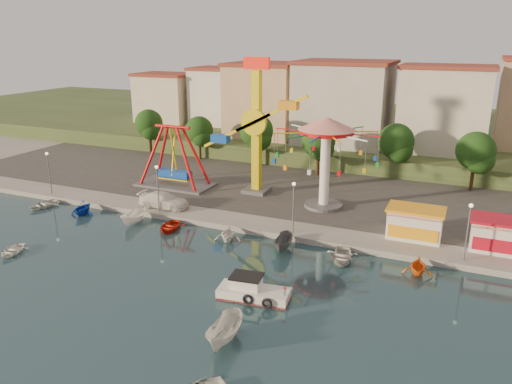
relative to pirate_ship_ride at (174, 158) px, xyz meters
The scene contains 36 objects.
ground 25.33m from the pirate_ship_ride, 62.20° to the right, with size 200.00×200.00×0.00m, color #132F35.
quay_deck 41.79m from the pirate_ship_ride, 73.75° to the left, with size 200.00×100.00×0.60m, color #9E998E.
asphalt_pad 14.58m from the pirate_ship_ride, 34.28° to the left, with size 90.00×28.00×0.01m, color #4C4944.
hill_terrace 46.50m from the pirate_ship_ride, 75.48° to the left, with size 200.00×60.00×3.00m, color #384C26.
pirate_ship_ride is the anchor object (origin of this frame).
kamikaze_tower 12.16m from the pirate_ship_ride, ahead, with size 9.05×3.10×16.50m.
wave_swinger 20.60m from the pirate_ship_ride, ahead, with size 11.60×11.60×10.40m.
booth_left 31.51m from the pirate_ship_ride, 10.23° to the right, with size 5.40×3.78×3.08m.
booth_mid 38.93m from the pirate_ship_ride, ahead, with size 5.40×3.78×3.08m.
lamp_post_0 15.39m from the pirate_ship_ride, 143.74° to the right, with size 0.14×0.14×5.00m, color #59595E.
lamp_post_1 9.86m from the pirate_ship_ride, 68.15° to the right, with size 0.14×0.14×5.00m, color #59595E.
lamp_post_2 21.67m from the pirate_ship_ride, 24.79° to the right, with size 0.14×0.14×5.00m, color #59595E.
lamp_post_3 36.80m from the pirate_ship_ride, 14.28° to the right, with size 0.14×0.14×5.00m, color #59595E.
tree_0 20.73m from the pirate_ship_ride, 133.93° to the left, with size 4.60×4.60×7.19m.
tree_1 14.85m from the pirate_ship_ride, 107.11° to the left, with size 4.35×4.35×6.80m.
tree_2 14.93m from the pirate_ship_ride, 67.69° to the left, with size 5.02×5.02×7.85m.
tree_3 19.93m from the pirate_ship_ride, 38.18° to the left, with size 4.68×4.68×7.32m.
tree_4 29.88m from the pirate_ship_ride, 30.80° to the left, with size 4.86×4.86×7.60m.
tree_5 38.12m from the pirate_ship_ride, 20.70° to the left, with size 4.83×4.83×7.54m.
building_0 32.69m from the pirate_ship_ride, 132.17° to the left, with size 9.26×9.53×11.87m, color beige.
building_1 31.01m from the pirate_ship_ride, 108.29° to the left, with size 12.33×9.01×8.63m, color silver.
building_2 30.39m from the pirate_ship_ride, 83.41° to the left, with size 11.95×9.28×11.23m, color tan.
building_3 31.97m from the pirate_ship_ride, 57.18° to the left, with size 12.59×10.50×9.20m, color beige.
building_4 43.14m from the pirate_ship_ride, 44.46° to the left, with size 10.75×9.23×9.24m, color beige.
cabin_motorboat 30.28m from the pirate_ship_ride, 46.18° to the right, with size 5.78×2.82×1.95m.
rowboat_a 23.81m from the pirate_ship_ride, 97.81° to the right, with size 2.25×3.15×0.65m, color white.
skiff 35.37m from the pirate_ship_ride, 52.18° to the right, with size 1.64×4.36×1.68m, color silver.
van 9.07m from the pirate_ship_ride, 65.97° to the right, with size 2.39×5.88×1.71m, color white.
moored_boat_0 16.75m from the pirate_ship_ride, 131.02° to the right, with size 2.56×3.58×0.74m, color silver.
moored_boat_1 13.56m from the pirate_ship_ride, 110.38° to the right, with size 2.76×3.20×1.68m, color #143DAF.
moored_boat_2 13.06m from the pirate_ship_ride, 78.32° to the right, with size 1.39×3.70×1.43m, color white.
moored_boat_3 14.72m from the pirate_ship_ride, 60.02° to the right, with size 2.61×3.65×0.76m, color red.
moored_boat_4 18.92m from the pirate_ship_ride, 41.32° to the right, with size 2.67×3.09×1.63m, color white.
moored_boat_5 23.63m from the pirate_ship_ride, 31.70° to the right, with size 1.45×3.87×1.49m, color #545559.
moored_boat_6 28.57m from the pirate_ship_ride, 25.70° to the right, with size 2.87×4.02×0.83m, color silver.
moored_boat_7 34.57m from the pirate_ship_ride, 20.91° to the right, with size 2.56×2.96×1.56m, color orange.
Camera 1 is at (23.33, -31.10, 19.68)m, focal length 35.00 mm.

